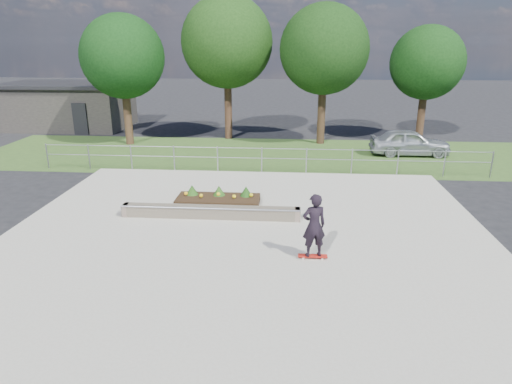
{
  "coord_description": "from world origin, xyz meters",
  "views": [
    {
      "loc": [
        1.25,
        -12.33,
        5.73
      ],
      "look_at": [
        0.2,
        1.5,
        1.1
      ],
      "focal_mm": 32.0,
      "sensor_mm": 36.0,
      "label": 1
    }
  ],
  "objects_px": {
    "grind_ledge": "(211,212)",
    "skateboarder": "(314,226)",
    "planter_bed": "(218,199)",
    "parked_car": "(410,142)"
  },
  "relations": [
    {
      "from": "grind_ledge",
      "to": "planter_bed",
      "type": "height_order",
      "value": "planter_bed"
    },
    {
      "from": "grind_ledge",
      "to": "skateboarder",
      "type": "distance_m",
      "value": 4.36
    },
    {
      "from": "planter_bed",
      "to": "skateboarder",
      "type": "distance_m",
      "value": 5.36
    },
    {
      "from": "grind_ledge",
      "to": "planter_bed",
      "type": "xyz_separation_m",
      "value": [
        0.04,
        1.43,
        -0.02
      ]
    },
    {
      "from": "planter_bed",
      "to": "skateboarder",
      "type": "xyz_separation_m",
      "value": [
        3.25,
        -4.19,
        0.78
      ]
    },
    {
      "from": "planter_bed",
      "to": "parked_car",
      "type": "relative_size",
      "value": 0.74
    },
    {
      "from": "grind_ledge",
      "to": "skateboarder",
      "type": "bearing_deg",
      "value": -39.95
    },
    {
      "from": "parked_car",
      "to": "planter_bed",
      "type": "bearing_deg",
      "value": 133.18
    },
    {
      "from": "grind_ledge",
      "to": "planter_bed",
      "type": "relative_size",
      "value": 2.0
    },
    {
      "from": "grind_ledge",
      "to": "planter_bed",
      "type": "distance_m",
      "value": 1.43
    }
  ]
}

